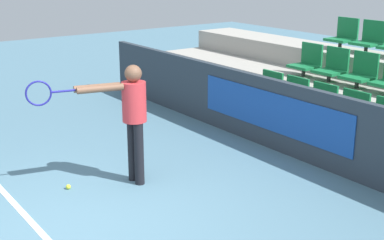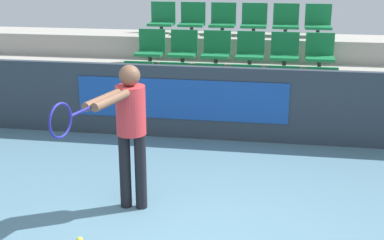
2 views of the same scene
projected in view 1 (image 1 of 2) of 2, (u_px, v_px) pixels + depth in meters
The scene contains 17 objects.
ground_plane at pixel (69, 229), 6.11m from camera, with size 30.00×30.00×0.00m, color slate.
court_baseline at pixel (44, 236), 5.94m from camera, with size 4.47×0.08×0.01m.
barrier_wall at pixel (302, 123), 8.09m from camera, with size 11.32×0.14×1.14m.
bleacher_tier_front at pixel (327, 139), 8.51m from camera, with size 10.92×1.00×0.42m.
bleacher_tier_middle at pixel (367, 116), 9.01m from camera, with size 10.92×1.00×0.83m.
stadium_chair_0 at pixel (267, 90), 9.63m from camera, with size 0.49×0.45×0.61m.
stadium_chair_1 at pixel (292, 97), 9.16m from camera, with size 0.49×0.45×0.61m.
stadium_chair_2 at pixel (320, 105), 8.68m from camera, with size 0.49×0.45×0.61m.
stadium_chair_3 at pixel (350, 113), 8.21m from camera, with size 0.49×0.45×0.61m.
stadium_chair_4 at pixel (384, 123), 7.74m from camera, with size 0.49×0.45×0.61m.
stadium_chair_6 at pixel (307, 62), 10.07m from camera, with size 0.49×0.45×0.61m.
stadium_chair_7 at pixel (333, 67), 9.60m from camera, with size 0.49×0.45×0.61m.
stadium_chair_8 at pixel (361, 72), 9.13m from camera, with size 0.49×0.45×0.61m.
stadium_chair_12 at pixel (343, 35), 10.51m from camera, with size 0.49×0.45×0.61m.
stadium_chair_13 at pixel (370, 39), 10.04m from camera, with size 0.49×0.45×0.61m.
tennis_player at pixel (129, 111), 7.08m from camera, with size 0.50×1.50×1.64m.
tennis_ball at pixel (68, 187), 7.15m from camera, with size 0.07×0.07×0.07m.
Camera 1 is at (5.27, -2.07, 2.96)m, focal length 50.00 mm.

